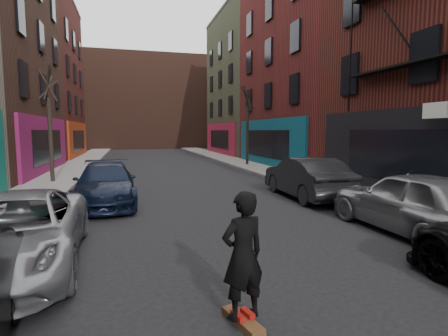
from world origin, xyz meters
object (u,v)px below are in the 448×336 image
tree_left_far (49,116)px  skateboard (243,321)px  parked_right_end (306,177)px  skateboarder (243,255)px  tree_right_far (247,119)px  parked_left_end (106,184)px  parked_left_far (14,232)px  parked_right_far (413,202)px

tree_left_far → skateboard: 15.99m
parked_right_end → skateboarder: skateboarder is taller
parked_right_end → skateboard: 9.65m
skateboard → skateboarder: 0.93m
tree_right_far → parked_left_end: tree_right_far is taller
tree_right_far → parked_left_end: bearing=-128.6°
tree_right_far → parked_left_end: (-9.49, -11.88, -2.79)m
tree_left_far → skateboarder: size_ratio=3.69×
skateboarder → skateboard: bearing=180.0°
tree_left_far → parked_left_far: (1.60, -11.76, -2.65)m
parked_left_far → parked_left_end: 6.02m
parked_right_far → skateboarder: size_ratio=2.78×
parked_left_end → skateboarder: 9.16m
parked_left_far → skateboard: bearing=-42.6°
tree_left_far → skateboarder: 15.82m
parked_right_end → tree_left_far: bearing=-30.5°
parked_left_far → skateboarder: size_ratio=2.96×
parked_left_end → skateboarder: skateboarder is taller
parked_right_end → skateboard: size_ratio=6.16×
tree_left_far → parked_left_end: tree_left_far is taller
tree_right_far → parked_right_end: tree_right_far is taller
parked_right_far → skateboarder: bearing=27.3°
tree_left_far → parked_right_far: bearing=-47.6°
tree_left_far → skateboarder: bearing=-70.5°
parked_left_far → skateboarder: bearing=-42.6°
tree_right_far → parked_left_end: 15.46m
parked_left_far → skateboard: parked_left_far is taller
parked_right_far → parked_right_end: 5.13m
parked_left_end → tree_right_far: bearing=49.7°
tree_left_far → skateboard: size_ratio=8.12×
parked_right_end → skateboarder: bearing=58.8°
tree_left_far → parked_right_end: 12.72m
skateboarder → tree_right_far: bearing=-123.3°
skateboarder → parked_right_end: bearing=-137.5°
parked_right_far → parked_right_end: size_ratio=0.99×
parked_right_far → parked_right_end: parked_right_far is taller
parked_left_end → tree_left_far: bearing=114.7°
skateboard → parked_right_end: bearing=42.5°
tree_right_far → parked_left_far: bearing=-121.3°
parked_right_far → skateboard: (-5.58, -2.92, -0.78)m
tree_left_far → parked_left_end: size_ratio=1.27×
parked_left_far → parked_right_end: 10.24m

